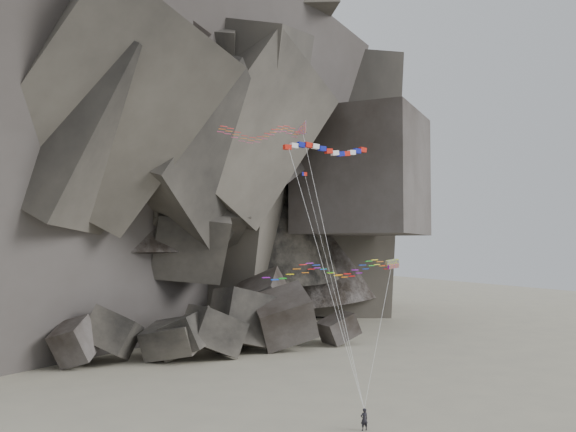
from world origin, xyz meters
TOP-DOWN VIEW (x-y plane):
  - ground at (0.00, 0.00)m, footprint 260.00×260.00m
  - headland at (0.00, 70.00)m, footprint 110.00×70.00m
  - boulder_field at (7.81, 32.69)m, footprint 66.88×18.21m
  - kite_flyer at (0.48, -3.96)m, footprint 0.86×0.67m
  - delta_kite at (-6.84, 1.38)m, footprint 11.56×6.31m
  - banner_kite at (-0.78, -0.55)m, footprint 8.68×4.32m
  - parafoil_kite at (-1.41, -1.27)m, footprint 14.93×3.15m
  - pennant_kite at (-0.39, 1.52)m, footprint 1.37×7.08m

SIDE VIEW (x-z plane):
  - ground at x=0.00m, z-range 0.00..0.00m
  - kite_flyer at x=0.48m, z-range 0.00..2.18m
  - boulder_field at x=7.81m, z-range -2.98..8.53m
  - parafoil_kite at x=-1.41m, z-range 7.38..20.10m
  - pennant_kite at x=-0.39m, z-range 7.44..28.31m
  - banner_kite at x=-0.78m, z-range 12.66..35.83m
  - delta_kite at x=-6.84m, z-range 12.87..38.40m
  - headland at x=0.00m, z-range 0.00..84.00m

